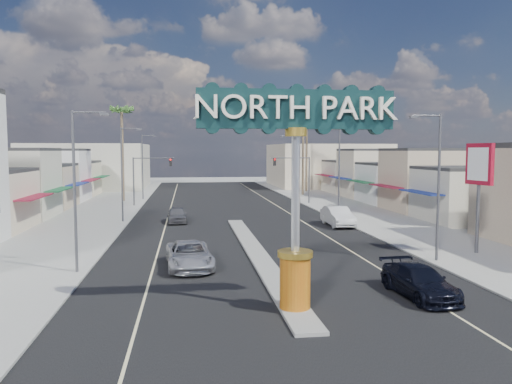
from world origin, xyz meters
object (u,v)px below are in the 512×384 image
object	(u,v)px
car_parked_right	(338,216)
streetlight_r_mid	(338,168)
car_parked_left	(177,215)
palm_right_far	(307,117)
streetlight_l_far	(144,163)
palm_right_mid	(303,126)
streetlight_r_far	(292,163)
streetlight_l_mid	(124,169)
suv_right	(419,281)
palm_left_far	(122,115)
gateway_sign	(296,172)
suv_left	(189,255)
bank_pylon_sign	(479,170)
streetlight_l_near	(78,183)
streetlight_r_near	(436,180)
traffic_signal_left	(149,171)
traffic_signal_right	(295,171)

from	to	relation	value
car_parked_right	streetlight_r_mid	bearing A→B (deg)	73.40
car_parked_left	palm_right_far	bearing A→B (deg)	54.64
streetlight_l_far	palm_right_mid	distance (m)	24.41
palm_right_mid	car_parked_right	xyz separation A→B (m)	(-4.00, -30.88, -9.72)
streetlight_r_mid	streetlight_r_far	xyz separation A→B (m)	(0.00, 22.00, 0.00)
streetlight_l_mid	suv_right	xyz separation A→B (m)	(16.66, -26.71, -4.34)
streetlight_l_far	streetlight_r_mid	distance (m)	30.32
palm_left_far	suv_right	distance (m)	51.64
gateway_sign	palm_right_far	xyz separation A→B (m)	(15.00, 60.02, 6.46)
suv_left	suv_right	bearing A→B (deg)	-38.69
streetlight_l_far	bank_pylon_sign	size ratio (longest dim) A/B	1.25
suv_right	car_parked_left	bearing A→B (deg)	110.18
streetlight_l_near	streetlight_r_far	world-z (taller)	same
streetlight_r_near	palm_left_far	xyz separation A→B (m)	(-23.43, 40.00, 6.43)
streetlight_l_far	car_parked_right	bearing A→B (deg)	-54.13
traffic_signal_left	streetlight_r_far	world-z (taller)	streetlight_r_far
streetlight_r_mid	suv_left	bearing A→B (deg)	-127.31
gateway_sign	palm_right_mid	distance (m)	55.76
streetlight_r_mid	palm_right_mid	world-z (taller)	palm_right_mid
streetlight_l_mid	streetlight_r_far	distance (m)	30.32
traffic_signal_right	bank_pylon_sign	distance (m)	32.66
traffic_signal_left	bank_pylon_sign	xyz separation A→B (m)	(23.50, -32.23, 1.27)
streetlight_l_far	streetlight_l_mid	bearing A→B (deg)	-90.00
traffic_signal_right	palm_left_far	bearing A→B (deg)	164.85
streetlight_l_near	palm_left_far	size ratio (longest dim) A/B	0.69
palm_left_far	palm_right_far	size ratio (longest dim) A/B	0.93
gateway_sign	streetlight_r_far	size ratio (longest dim) A/B	1.02
gateway_sign	streetlight_l_near	xyz separation A→B (m)	(-10.43, 8.02, -0.86)
streetlight_l_mid	streetlight_r_mid	bearing A→B (deg)	0.00
streetlight_r_mid	traffic_signal_left	bearing A→B (deg)	144.50
streetlight_r_mid	car_parked_left	bearing A→B (deg)	-177.18
traffic_signal_left	streetlight_l_far	distance (m)	8.14
traffic_signal_left	streetlight_r_far	distance (m)	21.20
streetlight_l_near	streetlight_l_far	bearing A→B (deg)	90.00
car_parked_right	car_parked_left	bearing A→B (deg)	164.02
streetlight_l_mid	streetlight_r_mid	world-z (taller)	same
palm_right_far	bank_pylon_sign	size ratio (longest dim) A/B	1.96
traffic_signal_right	streetlight_r_mid	xyz separation A→B (m)	(1.25, -13.99, 0.79)
streetlight_r_far	suv_left	xyz separation A→B (m)	(-14.85, -41.48, -4.30)
suv_left	suv_right	world-z (taller)	suv_left
traffic_signal_right	suv_right	distance (m)	40.96
gateway_sign	palm_right_mid	bearing A→B (deg)	76.47
streetlight_l_near	gateway_sign	bearing A→B (deg)	-37.55
suv_left	car_parked_left	distance (m)	18.73
palm_left_far	palm_right_far	bearing A→B (deg)	23.20
palm_right_mid	suv_right	world-z (taller)	palm_right_mid
streetlight_l_far	bank_pylon_sign	distance (m)	47.24
gateway_sign	streetlight_r_mid	distance (m)	29.91
streetlight_l_far	car_parked_left	world-z (taller)	streetlight_l_far
traffic_signal_left	streetlight_l_near	bearing A→B (deg)	-92.10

